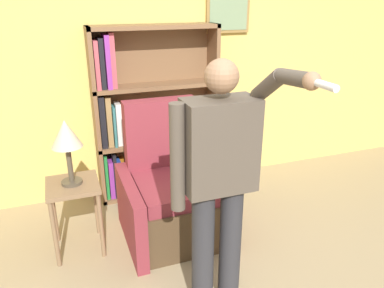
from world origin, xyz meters
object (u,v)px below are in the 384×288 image
bookcase (143,116)px  table_lamp (66,137)px  armchair (171,196)px  person_standing (219,177)px  side_table (74,197)px

bookcase → table_lamp: bearing=-134.2°
armchair → table_lamp: armchair is taller
person_standing → side_table: 1.38m
person_standing → armchair: bearing=92.5°
side_table → table_lamp: size_ratio=1.17×
person_standing → side_table: (-0.86, 0.97, -0.49)m
bookcase → armchair: bookcase is taller
armchair → bookcase: bearing=92.6°
bookcase → side_table: size_ratio=2.84×
person_standing → table_lamp: bearing=131.8°
bookcase → side_table: 1.19m
person_standing → side_table: bearing=131.8°
person_standing → side_table: size_ratio=2.73×
armchair → table_lamp: bearing=178.2°
armchair → side_table: 0.83m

